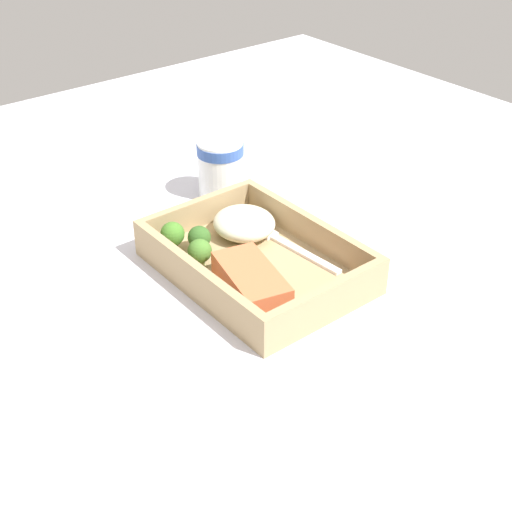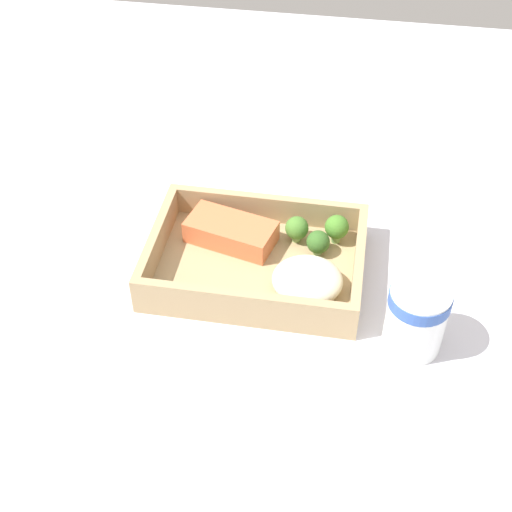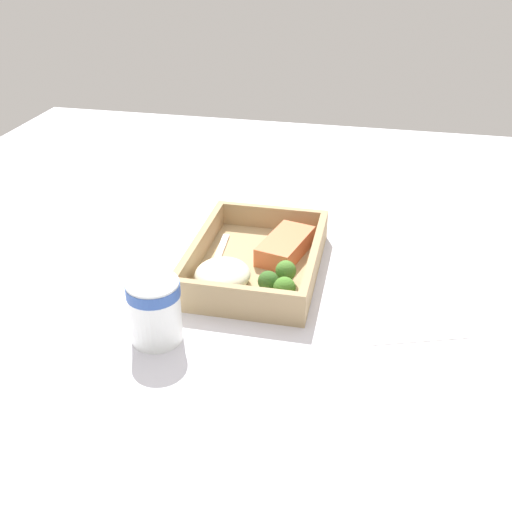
# 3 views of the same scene
# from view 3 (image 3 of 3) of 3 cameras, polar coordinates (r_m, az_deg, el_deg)

# --- Properties ---
(ground_plane) EXTENTS (1.60, 1.60, 0.02)m
(ground_plane) POSITION_cam_3_polar(r_m,az_deg,el_deg) (0.99, 0.00, -1.85)
(ground_plane) COLOR silver
(takeout_tray) EXTENTS (0.28, 0.20, 0.01)m
(takeout_tray) POSITION_cam_3_polar(r_m,az_deg,el_deg) (0.98, 0.00, -1.06)
(takeout_tray) COLOR tan
(takeout_tray) RESTS_ON ground_plane
(tray_rim) EXTENTS (0.28, 0.20, 0.04)m
(tray_rim) POSITION_cam_3_polar(r_m,az_deg,el_deg) (0.97, 0.00, 0.29)
(tray_rim) COLOR tan
(tray_rim) RESTS_ON takeout_tray
(salmon_fillet) EXTENTS (0.13, 0.09, 0.03)m
(salmon_fillet) POSITION_cam_3_polar(r_m,az_deg,el_deg) (1.00, 2.81, 0.96)
(salmon_fillet) COLOR #DC6C41
(salmon_fillet) RESTS_ON takeout_tray
(mashed_potatoes) EXTENTS (0.09, 0.09, 0.04)m
(mashed_potatoes) POSITION_cam_3_polar(r_m,az_deg,el_deg) (0.92, -3.20, -1.78)
(mashed_potatoes) COLOR beige
(mashed_potatoes) RESTS_ON takeout_tray
(broccoli_floret_1) EXTENTS (0.03, 0.03, 0.04)m
(broccoli_floret_1) POSITION_cam_3_polar(r_m,az_deg,el_deg) (0.90, 1.17, -2.45)
(broccoli_floret_1) COLOR #7DA467
(broccoli_floret_1) RESTS_ON takeout_tray
(broccoli_floret_2) EXTENTS (0.03, 0.03, 0.04)m
(broccoli_floret_2) POSITION_cam_3_polar(r_m,az_deg,el_deg) (0.87, 2.72, -3.12)
(broccoli_floret_2) COLOR #769B52
(broccoli_floret_2) RESTS_ON takeout_tray
(broccoli_floret_3) EXTENTS (0.03, 0.03, 0.04)m
(broccoli_floret_3) POSITION_cam_3_polar(r_m,az_deg,el_deg) (0.92, 2.85, -1.45)
(broccoli_floret_3) COLOR #7EA057
(broccoli_floret_3) RESTS_ON takeout_tray
(fork) EXTENTS (0.16, 0.03, 0.00)m
(fork) POSITION_cam_3_polar(r_m,az_deg,el_deg) (0.99, -3.77, -0.41)
(fork) COLOR white
(fork) RESTS_ON takeout_tray
(paper_cup) EXTENTS (0.07, 0.07, 0.09)m
(paper_cup) POSITION_cam_3_polar(r_m,az_deg,el_deg) (0.82, -9.63, -4.86)
(paper_cup) COLOR white
(paper_cup) RESTS_ON ground_plane
(receipt_slip) EXTENTS (0.13, 0.16, 0.00)m
(receipt_slip) POSITION_cam_3_polar(r_m,az_deg,el_deg) (0.89, 14.53, -6.05)
(receipt_slip) COLOR white
(receipt_slip) RESTS_ON ground_plane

